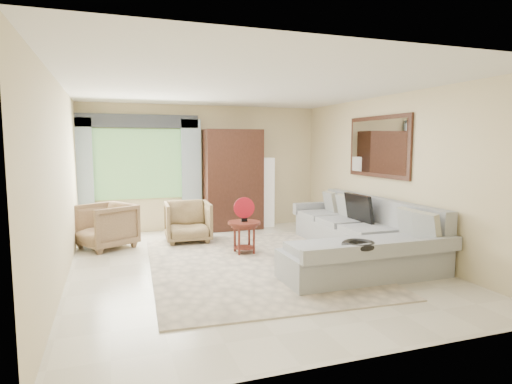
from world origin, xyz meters
name	(u,v)px	position (x,y,z in m)	size (l,w,h in m)	color
ground	(248,265)	(0.00, 0.00, 0.00)	(6.00, 6.00, 0.00)	silver
area_rug	(254,264)	(0.09, -0.02, 0.01)	(3.00, 4.00, 0.02)	beige
sectional_sofa	(358,240)	(1.78, -0.18, 0.28)	(2.30, 3.46, 0.90)	#9A9CA2
tv_screen	(359,208)	(2.05, 0.25, 0.72)	(0.06, 0.74, 0.48)	black
garden_hose	(359,245)	(1.00, -1.41, 0.55)	(0.43, 0.43, 0.09)	black
coffee_table	(244,237)	(0.14, 0.64, 0.28)	(0.54, 0.54, 0.54)	#481913
red_disc	(244,208)	(0.14, 0.64, 0.77)	(0.34, 0.34, 0.03)	maroon
armchair_left	(106,226)	(-2.00, 1.79, 0.39)	(0.83, 0.85, 0.78)	#856648
armchair_right	(188,222)	(-0.58, 1.81, 0.38)	(0.80, 0.83, 0.75)	#917A4F
potted_plant	(103,224)	(-2.07, 2.77, 0.26)	(0.47, 0.41, 0.52)	#999999
armoire	(233,180)	(0.55, 2.72, 1.05)	(1.20, 0.55, 2.10)	#321910
floor_lamp	(267,192)	(1.35, 2.78, 0.75)	(0.24, 0.24, 1.50)	silver
window	(138,164)	(-1.35, 2.97, 1.40)	(1.80, 0.04, 1.40)	#669E59
curtain_left	(83,178)	(-2.40, 2.88, 1.15)	(0.40, 0.08, 2.30)	#9EB7CC
curtain_right	(191,175)	(-0.30, 2.88, 1.15)	(0.40, 0.08, 2.30)	#9EB7CC
valance	(137,121)	(-1.35, 2.90, 2.25)	(2.40, 0.12, 0.26)	#1E232D
wall_mirror	(378,147)	(2.46, 0.35, 1.75)	(0.05, 1.70, 1.05)	black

